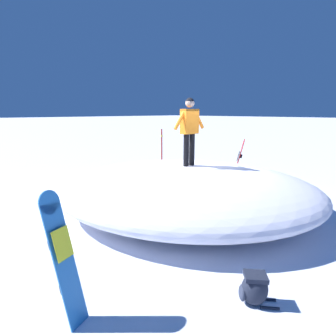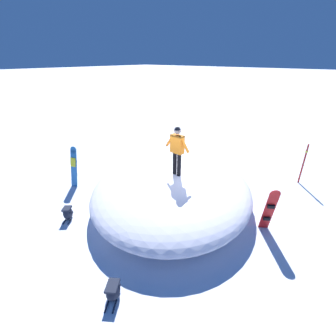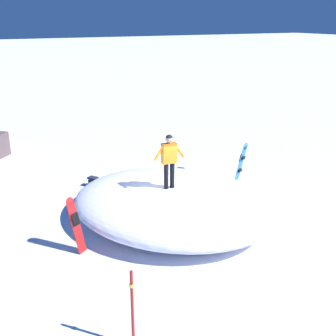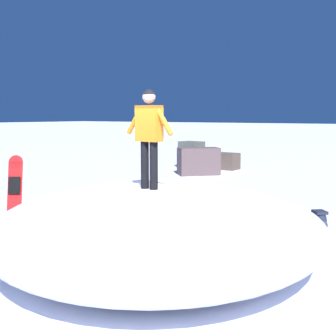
{
  "view_description": "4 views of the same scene",
  "coord_description": "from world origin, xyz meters",
  "px_view_note": "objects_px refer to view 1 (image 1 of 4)",
  "views": [
    {
      "loc": [
        5.42,
        4.43,
        2.49
      ],
      "look_at": [
        0.8,
        -0.38,
        1.08
      ],
      "focal_mm": 28.7,
      "sensor_mm": 36.0,
      "label": 1
    },
    {
      "loc": [
        -3.97,
        5.61,
        4.82
      ],
      "look_at": [
        0.48,
        0.23,
        1.45
      ],
      "focal_mm": 24.65,
      "sensor_mm": 36.0,
      "label": 2
    },
    {
      "loc": [
        -5.23,
        -10.67,
        6.1
      ],
      "look_at": [
        0.29,
        -0.12,
        1.8
      ],
      "focal_mm": 44.97,
      "sensor_mm": 36.0,
      "label": 3
    },
    {
      "loc": [
        4.73,
        -6.1,
        2.39
      ],
      "look_at": [
        0.68,
        -0.01,
        1.5
      ],
      "focal_mm": 46.73,
      "sensor_mm": 36.0,
      "label": 4
    }
  ],
  "objects_px": {
    "snowboard_secondary_upright": "(239,160)",
    "trail_marker_pole": "(162,147)",
    "snowboarder_standing": "(189,126)",
    "backpack_far": "(254,288)",
    "snowboard_primary_upright": "(63,257)"
  },
  "relations": [
    {
      "from": "snowboard_secondary_upright",
      "to": "trail_marker_pole",
      "type": "relative_size",
      "value": 0.92
    },
    {
      "from": "snowboarder_standing",
      "to": "backpack_far",
      "type": "relative_size",
      "value": 3.27
    },
    {
      "from": "snowboard_primary_upright",
      "to": "backpack_far",
      "type": "relative_size",
      "value": 3.12
    },
    {
      "from": "snowboard_primary_upright",
      "to": "backpack_far",
      "type": "distance_m",
      "value": 2.44
    },
    {
      "from": "snowboarder_standing",
      "to": "snowboard_secondary_upright",
      "type": "height_order",
      "value": "snowboarder_standing"
    },
    {
      "from": "backpack_far",
      "to": "trail_marker_pole",
      "type": "xyz_separation_m",
      "value": [
        -5.24,
        -7.5,
        0.68
      ]
    },
    {
      "from": "snowboard_primary_upright",
      "to": "snowboard_secondary_upright",
      "type": "bearing_deg",
      "value": -163.81
    },
    {
      "from": "backpack_far",
      "to": "trail_marker_pole",
      "type": "distance_m",
      "value": 9.17
    },
    {
      "from": "snowboarder_standing",
      "to": "trail_marker_pole",
      "type": "height_order",
      "value": "snowboarder_standing"
    },
    {
      "from": "snowboarder_standing",
      "to": "backpack_far",
      "type": "distance_m",
      "value": 4.18
    },
    {
      "from": "snowboard_secondary_upright",
      "to": "backpack_far",
      "type": "distance_m",
      "value": 6.29
    },
    {
      "from": "snowboarder_standing",
      "to": "snowboard_secondary_upright",
      "type": "relative_size",
      "value": 1.08
    },
    {
      "from": "trail_marker_pole",
      "to": "snowboarder_standing",
      "type": "bearing_deg",
      "value": 54.88
    },
    {
      "from": "snowboard_secondary_upright",
      "to": "trail_marker_pole",
      "type": "distance_m",
      "value": 4.02
    },
    {
      "from": "snowboard_secondary_upright",
      "to": "trail_marker_pole",
      "type": "xyz_separation_m",
      "value": [
        -0.04,
        -4.02,
        0.09
      ]
    }
  ]
}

